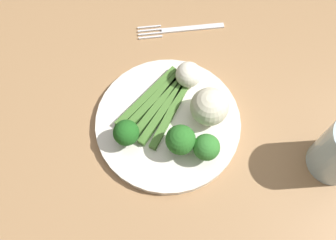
{
  "coord_description": "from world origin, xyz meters",
  "views": [
    {
      "loc": [
        -0.27,
        0.03,
        1.35
      ],
      "look_at": [
        -0.01,
        0.05,
        0.77
      ],
      "focal_mm": 40.85,
      "sensor_mm": 36.0,
      "label": 1
    }
  ],
  "objects_px": {
    "cauliflower_right": "(188,75)",
    "fork": "(179,29)",
    "dining_table": "(192,144)",
    "plate": "(168,123)",
    "cauliflower_mid": "(209,107)",
    "asparagus_bundle": "(159,105)",
    "broccoli_back": "(126,133)",
    "broccoli_outer_edge": "(181,140)",
    "broccoli_back_right": "(206,147)"
  },
  "relations": [
    {
      "from": "cauliflower_right",
      "to": "fork",
      "type": "distance_m",
      "value": 0.13
    },
    {
      "from": "broccoli_back_right",
      "to": "cauliflower_right",
      "type": "height_order",
      "value": "broccoli_back_right"
    },
    {
      "from": "dining_table",
      "to": "plate",
      "type": "bearing_deg",
      "value": 100.89
    },
    {
      "from": "fork",
      "to": "broccoli_back_right",
      "type": "bearing_deg",
      "value": 91.72
    },
    {
      "from": "broccoli_back",
      "to": "dining_table",
      "type": "bearing_deg",
      "value": -67.33
    },
    {
      "from": "broccoli_outer_edge",
      "to": "cauliflower_right",
      "type": "xyz_separation_m",
      "value": [
        0.12,
        -0.01,
        -0.01
      ]
    },
    {
      "from": "broccoli_outer_edge",
      "to": "broccoli_back_right",
      "type": "distance_m",
      "value": 0.04
    },
    {
      "from": "broccoli_back",
      "to": "fork",
      "type": "xyz_separation_m",
      "value": [
        0.24,
        -0.07,
        -0.04
      ]
    },
    {
      "from": "cauliflower_right",
      "to": "fork",
      "type": "height_order",
      "value": "cauliflower_right"
    },
    {
      "from": "asparagus_bundle",
      "to": "broccoli_back",
      "type": "distance_m",
      "value": 0.08
    },
    {
      "from": "broccoli_back_right",
      "to": "cauliflower_mid",
      "type": "distance_m",
      "value": 0.07
    },
    {
      "from": "asparagus_bundle",
      "to": "cauliflower_right",
      "type": "xyz_separation_m",
      "value": [
        0.05,
        -0.05,
        0.02
      ]
    },
    {
      "from": "broccoli_outer_edge",
      "to": "cauliflower_mid",
      "type": "xyz_separation_m",
      "value": [
        0.06,
        -0.04,
        -0.0
      ]
    },
    {
      "from": "asparagus_bundle",
      "to": "broccoli_outer_edge",
      "type": "distance_m",
      "value": 0.09
    },
    {
      "from": "dining_table",
      "to": "broccoli_back_right",
      "type": "height_order",
      "value": "broccoli_back_right"
    },
    {
      "from": "asparagus_bundle",
      "to": "cauliflower_mid",
      "type": "distance_m",
      "value": 0.09
    },
    {
      "from": "broccoli_outer_edge",
      "to": "dining_table",
      "type": "bearing_deg",
      "value": -24.98
    },
    {
      "from": "plate",
      "to": "broccoli_outer_edge",
      "type": "bearing_deg",
      "value": -153.73
    },
    {
      "from": "dining_table",
      "to": "cauliflower_mid",
      "type": "xyz_separation_m",
      "value": [
        0.01,
        -0.02,
        0.15
      ]
    },
    {
      "from": "asparagus_bundle",
      "to": "fork",
      "type": "relative_size",
      "value": 0.93
    },
    {
      "from": "plate",
      "to": "broccoli_outer_edge",
      "type": "height_order",
      "value": "broccoli_outer_edge"
    },
    {
      "from": "cauliflower_right",
      "to": "fork",
      "type": "bearing_deg",
      "value": 9.69
    },
    {
      "from": "dining_table",
      "to": "broccoli_outer_edge",
      "type": "bearing_deg",
      "value": 155.02
    },
    {
      "from": "plate",
      "to": "broccoli_back",
      "type": "bearing_deg",
      "value": 120.4
    },
    {
      "from": "plate",
      "to": "broccoli_back_right",
      "type": "distance_m",
      "value": 0.09
    },
    {
      "from": "asparagus_bundle",
      "to": "broccoli_back",
      "type": "xyz_separation_m",
      "value": [
        -0.06,
        0.05,
        0.02
      ]
    },
    {
      "from": "broccoli_back_right",
      "to": "fork",
      "type": "height_order",
      "value": "broccoli_back_right"
    },
    {
      "from": "asparagus_bundle",
      "to": "broccoli_back",
      "type": "bearing_deg",
      "value": -4.3
    },
    {
      "from": "broccoli_back",
      "to": "broccoli_outer_edge",
      "type": "distance_m",
      "value": 0.09
    },
    {
      "from": "broccoli_outer_edge",
      "to": "fork",
      "type": "relative_size",
      "value": 0.35
    },
    {
      "from": "plate",
      "to": "broccoli_back_right",
      "type": "xyz_separation_m",
      "value": [
        -0.05,
        -0.06,
        0.04
      ]
    },
    {
      "from": "plate",
      "to": "broccoli_outer_edge",
      "type": "distance_m",
      "value": 0.06
    },
    {
      "from": "broccoli_back",
      "to": "cauliflower_right",
      "type": "xyz_separation_m",
      "value": [
        0.12,
        -0.09,
        -0.01
      ]
    },
    {
      "from": "broccoli_back_right",
      "to": "cauliflower_mid",
      "type": "height_order",
      "value": "cauliflower_mid"
    },
    {
      "from": "cauliflower_right",
      "to": "fork",
      "type": "xyz_separation_m",
      "value": [
        0.12,
        0.02,
        -0.04
      ]
    },
    {
      "from": "cauliflower_right",
      "to": "cauliflower_mid",
      "type": "bearing_deg",
      "value": -150.38
    },
    {
      "from": "broccoli_back",
      "to": "cauliflower_right",
      "type": "bearing_deg",
      "value": -38.73
    },
    {
      "from": "plate",
      "to": "broccoli_outer_edge",
      "type": "relative_size",
      "value": 4.18
    },
    {
      "from": "dining_table",
      "to": "asparagus_bundle",
      "type": "height_order",
      "value": "asparagus_bundle"
    },
    {
      "from": "plate",
      "to": "fork",
      "type": "relative_size",
      "value": 1.47
    },
    {
      "from": "broccoli_outer_edge",
      "to": "cauliflower_mid",
      "type": "bearing_deg",
      "value": -35.54
    },
    {
      "from": "broccoli_back",
      "to": "fork",
      "type": "height_order",
      "value": "broccoli_back"
    },
    {
      "from": "broccoli_back_right",
      "to": "dining_table",
      "type": "bearing_deg",
      "value": 13.6
    },
    {
      "from": "dining_table",
      "to": "fork",
      "type": "bearing_deg",
      "value": 11.35
    },
    {
      "from": "dining_table",
      "to": "plate",
      "type": "xyz_separation_m",
      "value": [
        -0.01,
        0.05,
        0.12
      ]
    },
    {
      "from": "dining_table",
      "to": "cauliflower_right",
      "type": "height_order",
      "value": "cauliflower_right"
    },
    {
      "from": "plate",
      "to": "fork",
      "type": "height_order",
      "value": "plate"
    },
    {
      "from": "asparagus_bundle",
      "to": "fork",
      "type": "bearing_deg",
      "value": -157.35
    },
    {
      "from": "dining_table",
      "to": "plate",
      "type": "distance_m",
      "value": 0.13
    },
    {
      "from": "dining_table",
      "to": "broccoli_back",
      "type": "xyz_separation_m",
      "value": [
        -0.05,
        0.11,
        0.15
      ]
    }
  ]
}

